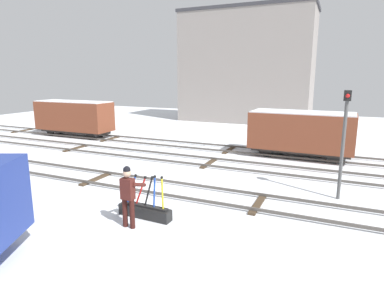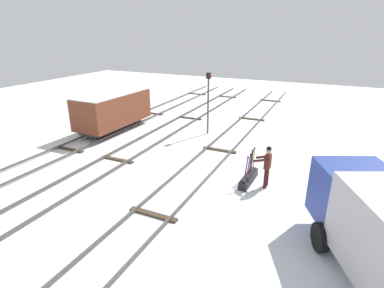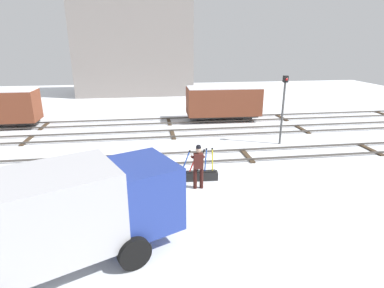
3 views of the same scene
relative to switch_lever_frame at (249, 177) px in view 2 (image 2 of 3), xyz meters
The scene contains 8 objects.
ground_plane 2.53m from the switch_lever_frame, 101.07° to the left, with size 60.00×60.00×0.00m, color silver.
track_main_line 2.52m from the switch_lever_frame, 101.07° to the left, with size 44.00×1.94×0.18m.
track_siding_near 6.87m from the switch_lever_frame, 94.03° to the left, with size 44.00×1.94×0.18m.
track_siding_far 10.23m from the switch_lever_frame, 92.71° to the left, with size 44.00×1.94×0.18m.
switch_lever_frame is the anchor object (origin of this frame).
rail_worker 1.11m from the switch_lever_frame, 95.67° to the right, with size 0.55×0.71×1.87m.
signal_post 7.32m from the switch_lever_frame, 37.26° to the left, with size 0.24×0.32×3.92m.
freight_car_back_track 10.89m from the switch_lever_frame, 70.66° to the left, with size 5.45×2.40×2.52m.
Camera 2 is at (-11.49, -5.28, 6.35)m, focal length 28.36 mm.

